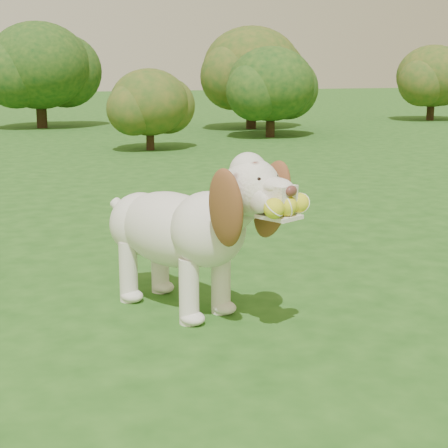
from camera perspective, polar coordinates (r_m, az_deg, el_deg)
name	(u,v)px	position (r m, az deg, el deg)	size (l,w,h in m)	color
ground	(221,281)	(4.25, -0.22, -4.72)	(80.00, 80.00, 0.00)	#1E4B15
dog	(187,225)	(3.60, -3.13, -0.09)	(0.80, 1.34, 0.90)	silver
shrub_f	(252,69)	(15.49, 2.30, 12.77)	(2.16, 2.16, 2.24)	#382314
shrub_d	(271,84)	(13.51, 3.92, 11.53)	(1.67, 1.67, 1.73)	#382314
shrub_h	(433,76)	(18.99, 16.96, 11.68)	(1.87, 1.87, 1.93)	#382314
shrub_c	(149,102)	(11.32, -6.22, 10.02)	(1.27, 1.27, 1.31)	#382314
shrub_i	(39,66)	(16.23, -15.14, 12.59)	(2.27, 2.27, 2.35)	#382314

